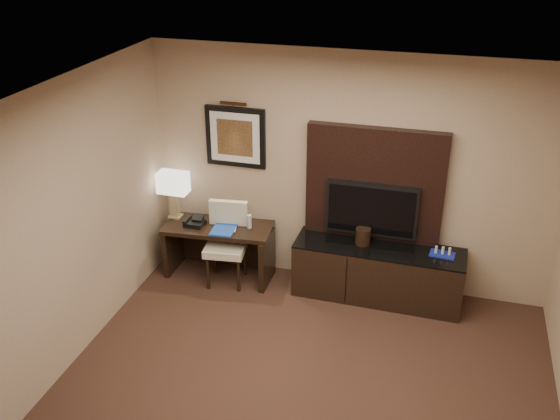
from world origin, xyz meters
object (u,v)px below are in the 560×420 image
(desk, at_px, (219,251))
(table_lamp, at_px, (174,195))
(tv, at_px, (372,209))
(minibar_tray, at_px, (443,251))
(credenza, at_px, (377,272))
(desk_phone, at_px, (195,221))
(ice_bucket, at_px, (363,236))
(water_bottle, at_px, (249,221))
(desk_chair, at_px, (226,247))

(desk, distance_m, table_lamp, 0.84)
(tv, distance_m, minibar_tray, 0.88)
(credenza, bearing_deg, desk_phone, -176.37)
(credenza, xyz_separation_m, tv, (-0.13, 0.14, 0.70))
(ice_bucket, xyz_separation_m, minibar_tray, (0.86, -0.02, -0.05))
(minibar_tray, bearing_deg, tv, 171.29)
(table_lamp, xyz_separation_m, water_bottle, (0.93, -0.03, -0.20))
(desk_phone, bearing_deg, minibar_tray, 2.92)
(table_lamp, height_order, water_bottle, table_lamp)
(credenza, distance_m, minibar_tray, 0.76)
(desk_phone, distance_m, water_bottle, 0.64)
(desk_phone, bearing_deg, credenza, 3.22)
(desk, height_order, desk_chair, desk_chair)
(desk, distance_m, tv, 1.87)
(ice_bucket, bearing_deg, desk, -177.10)
(tv, height_order, table_lamp, tv)
(desk, xyz_separation_m, tv, (1.73, 0.19, 0.69))
(desk, bearing_deg, credenza, -3.31)
(tv, xyz_separation_m, desk_chair, (-1.60, -0.31, -0.55))
(desk_chair, bearing_deg, tv, 3.55)
(desk_chair, bearing_deg, water_bottle, 28.07)
(desk, distance_m, ice_bucket, 1.72)
(desk, height_order, minibar_tray, minibar_tray)
(desk_chair, relative_size, ice_bucket, 5.01)
(credenza, distance_m, desk_chair, 1.75)
(credenza, distance_m, desk_phone, 2.17)
(credenza, relative_size, ice_bucket, 9.91)
(credenza, height_order, minibar_tray, minibar_tray)
(desk_phone, height_order, ice_bucket, ice_bucket)
(desk, relative_size, desk_phone, 5.69)
(credenza, bearing_deg, water_bottle, -179.17)
(desk, relative_size, table_lamp, 2.23)
(tv, distance_m, water_bottle, 1.40)
(desk_phone, bearing_deg, desk_chair, -8.62)
(tv, relative_size, desk_phone, 4.57)
(tv, distance_m, ice_bucket, 0.31)
(desk_chair, distance_m, desk_phone, 0.47)
(desk, relative_size, ice_bucket, 6.64)
(tv, bearing_deg, credenza, -46.68)
(desk, distance_m, water_bottle, 0.56)
(table_lamp, bearing_deg, credenza, -0.70)
(desk, distance_m, desk_chair, 0.22)
(table_lamp, bearing_deg, desk, -8.03)
(credenza, height_order, tv, tv)
(credenza, distance_m, ice_bucket, 0.46)
(water_bottle, xyz_separation_m, ice_bucket, (1.30, 0.03, -0.02))
(tv, xyz_separation_m, water_bottle, (-1.36, -0.14, -0.27))
(minibar_tray, bearing_deg, desk, -178.47)
(desk_phone, relative_size, ice_bucket, 1.17)
(ice_bucket, bearing_deg, table_lamp, -179.88)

